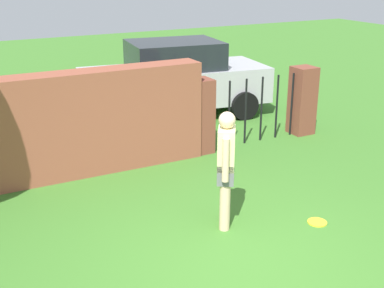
% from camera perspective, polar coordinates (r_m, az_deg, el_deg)
% --- Properties ---
extents(ground_plane, '(40.00, 40.00, 0.00)m').
position_cam_1_polar(ground_plane, '(6.34, 5.53, -13.14)').
color(ground_plane, '#3D7528').
extents(brick_wall, '(5.55, 0.50, 1.75)m').
position_cam_1_polar(brick_wall, '(8.55, -16.35, 1.55)').
color(brick_wall, brown).
rests_on(brick_wall, ground).
extents(person, '(0.38, 0.47, 1.62)m').
position_cam_1_polar(person, '(6.77, 3.80, -2.31)').
color(person, beige).
rests_on(person, ground).
extents(fence_gate, '(2.85, 0.44, 1.40)m').
position_cam_1_polar(fence_gate, '(10.14, 6.86, 4.00)').
color(fence_gate, brown).
rests_on(fence_gate, ground).
extents(car, '(4.38, 2.33, 1.72)m').
position_cam_1_polar(car, '(11.84, -1.94, 7.24)').
color(car, '#B7B7BC').
rests_on(car, ground).
extents(frisbee_yellow, '(0.27, 0.27, 0.02)m').
position_cam_1_polar(frisbee_yellow, '(7.40, 13.74, -8.44)').
color(frisbee_yellow, yellow).
rests_on(frisbee_yellow, ground).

